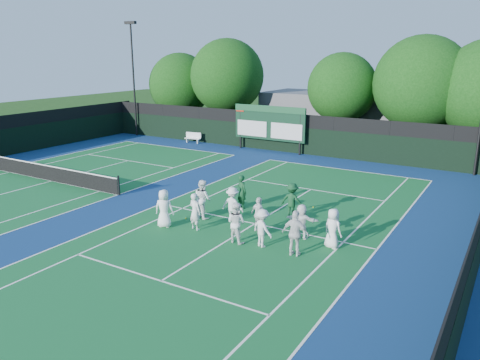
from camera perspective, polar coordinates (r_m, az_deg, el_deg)
The scene contains 30 objects.
ground at distance 20.29m, azimuth 0.43°, elevation -6.22°, with size 120.00×120.00×0.00m, color #173B10.
court_apron at distance 24.44m, azimuth -10.52°, elevation -2.71°, with size 34.00×32.00×0.01m, color navy.
near_court at distance 21.09m, azimuth 1.83°, elevation -5.35°, with size 11.05×23.85×0.01m.
left_court at distance 30.20m, azimuth -21.96°, elevation -0.11°, with size 11.05×23.85×0.01m.
back_fence at distance 36.34m, azimuth 5.29°, elevation 5.55°, with size 34.00×0.08×3.00m.
scoreboard at distance 36.30m, azimuth 3.59°, elevation 6.91°, with size 6.00×0.21×3.55m.
clubhouse at distance 42.23m, azimuth 15.09°, elevation 7.33°, with size 18.00×6.00×4.00m, color #5A5B5F.
light_pole_left at distance 44.28m, azimuth -12.93°, elevation 13.40°, with size 1.20×0.30×10.12m.
tennis_net at distance 30.08m, azimuth -22.05°, elevation 0.78°, with size 11.30×0.10×1.10m.
bench at distance 40.19m, azimuth -5.74°, elevation 5.20°, with size 1.45×0.59×0.89m.
tree_a at distance 45.67m, azimuth -7.06°, elevation 11.28°, with size 5.91×5.91×7.48m.
tree_b at distance 42.55m, azimuth -1.36°, elevation 12.32°, with size 6.54×6.54×8.71m.
tree_c at distance 37.93m, azimuth 12.57°, elevation 10.73°, with size 5.37×5.37×7.51m.
tree_d at distance 36.43m, azimuth 21.49°, elevation 10.61°, with size 6.79×6.79×8.72m.
tennis_ball_0 at distance 21.80m, azimuth -6.62°, elevation -4.68°, with size 0.07×0.07×0.07m, color #B3CA17.
tennis_ball_1 at distance 21.11m, azimuth 7.59°, elevation -5.40°, with size 0.07×0.07×0.07m, color #B3CA17.
tennis_ball_4 at distance 23.48m, azimuth 8.92°, elevation -3.30°, with size 0.07×0.07×0.07m, color #B3CA17.
tennis_ball_5 at distance 20.06m, azimuth 2.97°, elevation -6.40°, with size 0.07×0.07×0.07m, color #B3CA17.
player_front_0 at distance 20.74m, azimuth -9.24°, elevation -3.44°, with size 0.83×0.54×1.70m, color white.
player_front_1 at distance 20.28m, azimuth -5.51°, elevation -3.83°, with size 0.60×0.39×1.65m, color silver.
player_front_2 at distance 18.83m, azimuth -0.46°, elevation -5.22°, with size 0.82×0.64×1.68m, color white.
player_front_3 at distance 18.46m, azimuth 2.76°, elevation -5.88°, with size 1.00×0.58×1.55m, color silver.
player_front_4 at distance 17.72m, azimuth 6.78°, elevation -6.49°, with size 1.05×0.44×1.79m, color silver.
player_back_0 at distance 21.69m, azimuth -4.56°, elevation -2.31°, with size 0.88×0.68×1.81m, color white.
player_back_1 at distance 21.12m, azimuth -0.92°, elevation -3.02°, with size 1.04×0.60×1.61m, color white.
player_back_2 at distance 19.96m, azimuth 2.31°, elevation -4.24°, with size 0.91×0.38×1.55m, color silver.
player_back_3 at distance 19.42m, azimuth 7.51°, elevation -5.03°, with size 1.38×0.44×1.48m, color white.
player_back_4 at distance 18.67m, azimuth 11.24°, elevation -5.82°, with size 0.79×0.51×1.61m, color white.
coach_left at distance 22.92m, azimuth 0.23°, elevation -1.45°, with size 0.62×0.40×1.69m, color #103C1E.
coach_right at distance 21.78m, azimuth 6.35°, elevation -2.49°, with size 1.07×0.62×1.66m, color #103D1E.
Camera 1 is at (9.68, -16.22, 7.42)m, focal length 35.00 mm.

